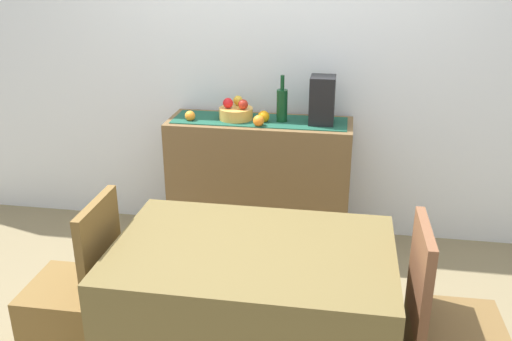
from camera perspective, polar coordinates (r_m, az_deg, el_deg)
The scene contains 15 objects.
ground_plane at distance 3.28m, azimuth -0.99°, elevation -14.94°, with size 6.40×6.40×0.02m, color #7A6C4D.
room_wall_rear at distance 3.85m, azimuth 2.12°, elevation 12.71°, with size 6.40×0.06×2.70m, color silver.
sideboard_console at distance 3.86m, azimuth 0.36°, elevation -1.24°, with size 1.23×0.42×0.89m, color brown.
table_runner at distance 3.71m, azimuth 0.38°, elevation 5.17°, with size 1.16×0.32×0.01m, color #194B38.
fruit_bowl at distance 3.72m, azimuth -2.08°, elevation 5.89°, with size 0.23×0.23×0.08m, color gold.
apple_left at distance 3.67m, azimuth -1.34°, elevation 6.82°, with size 0.07×0.07×0.07m, color #A92618.
apple_front at distance 3.70m, azimuth -2.90°, elevation 6.95°, with size 0.07×0.07×0.07m, color red.
apple_upper at distance 3.77m, azimuth -1.86°, elevation 7.22°, with size 0.07×0.07×0.07m, color gold.
wine_bottle at distance 3.66m, azimuth 2.69°, elevation 6.77°, with size 0.07×0.07×0.31m.
coffee_maker at distance 3.63m, azimuth 6.83°, elevation 7.17°, with size 0.16×0.18×0.31m, color black.
orange_loose_end at distance 3.66m, azimuth 0.78°, elevation 5.56°, with size 0.08×0.08×0.08m, color orange.
orange_loose_far at distance 3.72m, azimuth -6.80°, elevation 5.60°, with size 0.07×0.07×0.07m, color orange.
orange_loose_mid at distance 3.58m, azimuth 0.27°, elevation 5.13°, with size 0.07×0.07×0.07m, color orange.
dining_table at distance 2.65m, azimuth -0.32°, elevation -14.85°, with size 1.24×0.82×0.74m, color brown.
chair_near_window at distance 2.96m, azimuth -17.94°, elevation -14.11°, with size 0.40×0.40×0.90m.
Camera 1 is at (0.49, -2.59, 1.95)m, focal length 38.88 mm.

